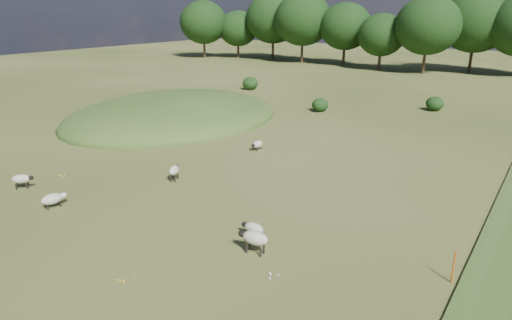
{
  "coord_description": "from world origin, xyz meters",
  "views": [
    {
      "loc": [
        15.42,
        -15.72,
        8.93
      ],
      "look_at": [
        2.0,
        4.0,
        1.0
      ],
      "focal_mm": 32.0,
      "sensor_mm": 36.0,
      "label": 1
    }
  ],
  "objects_px": {
    "marker_post": "(453,267)",
    "sheep_5": "(174,170)",
    "sheep_1": "(22,179)",
    "sheep_0": "(254,238)",
    "sheep_2": "(53,199)",
    "sheep_3": "(257,144)",
    "sheep_4": "(253,228)"
  },
  "relations": [
    {
      "from": "sheep_4",
      "to": "marker_post",
      "type": "bearing_deg",
      "value": -168.85
    },
    {
      "from": "sheep_1",
      "to": "sheep_5",
      "type": "distance_m",
      "value": 7.81
    },
    {
      "from": "sheep_3",
      "to": "sheep_1",
      "type": "bearing_deg",
      "value": -22.89
    },
    {
      "from": "sheep_5",
      "to": "sheep_1",
      "type": "bearing_deg",
      "value": 107.56
    },
    {
      "from": "sheep_0",
      "to": "sheep_2",
      "type": "xyz_separation_m",
      "value": [
        -10.23,
        -1.84,
        -0.2
      ]
    },
    {
      "from": "sheep_2",
      "to": "sheep_4",
      "type": "relative_size",
      "value": 1.15
    },
    {
      "from": "sheep_0",
      "to": "sheep_3",
      "type": "relative_size",
      "value": 1.19
    },
    {
      "from": "sheep_0",
      "to": "sheep_4",
      "type": "height_order",
      "value": "sheep_0"
    },
    {
      "from": "sheep_4",
      "to": "sheep_0",
      "type": "bearing_deg",
      "value": 129.1
    },
    {
      "from": "marker_post",
      "to": "sheep_1",
      "type": "relative_size",
      "value": 1.18
    },
    {
      "from": "sheep_1",
      "to": "sheep_3",
      "type": "relative_size",
      "value": 0.93
    },
    {
      "from": "marker_post",
      "to": "sheep_2",
      "type": "distance_m",
      "value": 17.41
    },
    {
      "from": "marker_post",
      "to": "sheep_4",
      "type": "xyz_separation_m",
      "value": [
        -7.49,
        -1.09,
        -0.21
      ]
    },
    {
      "from": "marker_post",
      "to": "sheep_5",
      "type": "relative_size",
      "value": 1.02
    },
    {
      "from": "sheep_2",
      "to": "sheep_5",
      "type": "distance_m",
      "value": 6.25
    },
    {
      "from": "sheep_1",
      "to": "sheep_0",
      "type": "bearing_deg",
      "value": -38.03
    },
    {
      "from": "sheep_4",
      "to": "sheep_5",
      "type": "distance_m",
      "value": 7.85
    },
    {
      "from": "sheep_4",
      "to": "sheep_5",
      "type": "relative_size",
      "value": 0.92
    },
    {
      "from": "sheep_2",
      "to": "sheep_3",
      "type": "bearing_deg",
      "value": -0.1
    },
    {
      "from": "sheep_3",
      "to": "sheep_4",
      "type": "height_order",
      "value": "same"
    },
    {
      "from": "sheep_1",
      "to": "sheep_5",
      "type": "height_order",
      "value": "sheep_5"
    },
    {
      "from": "sheep_1",
      "to": "sheep_2",
      "type": "xyz_separation_m",
      "value": [
        3.48,
        -0.49,
        -0.11
      ]
    },
    {
      "from": "sheep_2",
      "to": "sheep_4",
      "type": "bearing_deg",
      "value": -60.99
    },
    {
      "from": "marker_post",
      "to": "sheep_5",
      "type": "bearing_deg",
      "value": 172.8
    },
    {
      "from": "sheep_0",
      "to": "sheep_5",
      "type": "bearing_deg",
      "value": -32.03
    },
    {
      "from": "sheep_3",
      "to": "sheep_5",
      "type": "bearing_deg",
      "value": -1.13
    },
    {
      "from": "sheep_0",
      "to": "sheep_3",
      "type": "xyz_separation_m",
      "value": [
        -7.44,
        11.2,
        -0.25
      ]
    },
    {
      "from": "marker_post",
      "to": "sheep_3",
      "type": "xyz_separation_m",
      "value": [
        -14.16,
        9.05,
        -0.21
      ]
    },
    {
      "from": "marker_post",
      "to": "sheep_2",
      "type": "bearing_deg",
      "value": -166.77
    },
    {
      "from": "sheep_0",
      "to": "sheep_2",
      "type": "height_order",
      "value": "sheep_0"
    },
    {
      "from": "sheep_1",
      "to": "sheep_5",
      "type": "relative_size",
      "value": 0.86
    },
    {
      "from": "sheep_2",
      "to": "sheep_3",
      "type": "relative_size",
      "value": 1.15
    }
  ]
}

